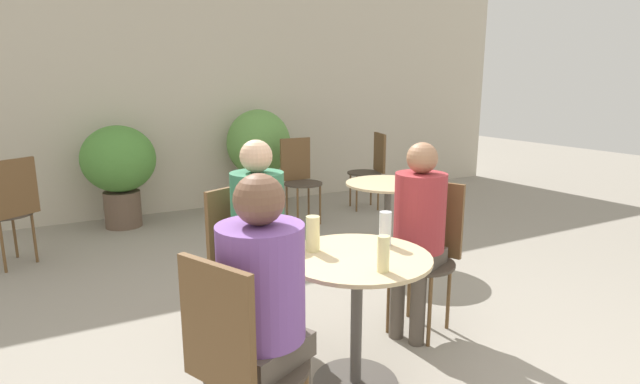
{
  "coord_description": "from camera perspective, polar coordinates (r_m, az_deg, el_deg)",
  "views": [
    {
      "loc": [
        -1.33,
        -1.99,
        1.57
      ],
      "look_at": [
        -0.04,
        0.42,
        0.97
      ],
      "focal_mm": 28.0,
      "sensor_mm": 36.0,
      "label": 1
    }
  ],
  "objects": [
    {
      "name": "ground_plane",
      "position": [
        2.86,
        5.03,
        -20.88
      ],
      "size": [
        20.0,
        20.0,
        0.0
      ],
      "primitive_type": "plane",
      "color": "gray"
    },
    {
      "name": "seated_person_0",
      "position": [
        3.09,
        11.18,
        -3.48
      ],
      "size": [
        0.38,
        0.36,
        1.22
      ],
      "rotation": [
        0.0,
        0.0,
        -1.14
      ],
      "color": "brown",
      "rests_on": "ground_plane"
    },
    {
      "name": "cafe_table_far",
      "position": [
        4.42,
        7.74,
        -1.38
      ],
      "size": [
        0.74,
        0.74,
        0.72
      ],
      "color": "#514C47",
      "rests_on": "ground_plane"
    },
    {
      "name": "beer_glass_2",
      "position": [
        2.68,
        7.47,
        -4.14
      ],
      "size": [
        0.07,
        0.07,
        0.18
      ],
      "color": "silver",
      "rests_on": "cafe_table_near"
    },
    {
      "name": "bistro_chair_4",
      "position": [
        6.3,
        6.0,
        3.2
      ],
      "size": [
        0.47,
        0.45,
        0.95
      ],
      "rotation": [
        0.0,
        0.0,
        4.45
      ],
      "color": "#42382D",
      "rests_on": "ground_plane"
    },
    {
      "name": "bistro_chair_3",
      "position": [
        5.67,
        -2.41,
        2.23
      ],
      "size": [
        0.43,
        0.43,
        0.95
      ],
      "rotation": [
        0.0,
        0.0,
        0.01
      ],
      "color": "#42382D",
      "rests_on": "ground_plane"
    },
    {
      "name": "bistro_chair_5",
      "position": [
        4.97,
        -31.83,
        -1.11
      ],
      "size": [
        0.49,
        0.49,
        0.95
      ],
      "rotation": [
        0.0,
        0.0,
        3.76
      ],
      "color": "#42382D",
      "rests_on": "ground_plane"
    },
    {
      "name": "bistro_chair_2",
      "position": [
        2.01,
        -9.5,
        -17.64
      ],
      "size": [
        0.48,
        0.47,
        0.95
      ],
      "rotation": [
        0.0,
        0.0,
        -4.28
      ],
      "color": "#42382D",
      "rests_on": "ground_plane"
    },
    {
      "name": "storefront_wall",
      "position": [
        6.34,
        -16.3,
        11.31
      ],
      "size": [
        10.0,
        0.06,
        3.0
      ],
      "color": "beige",
      "rests_on": "ground_plane"
    },
    {
      "name": "seated_person_1",
      "position": [
        2.92,
        -6.92,
        -3.9
      ],
      "size": [
        0.36,
        0.38,
        1.25
      ],
      "rotation": [
        0.0,
        0.0,
        0.43
      ],
      "color": "#42475B",
      "rests_on": "ground_plane"
    },
    {
      "name": "bistro_chair_0",
      "position": [
        3.27,
        12.27,
        -5.68
      ],
      "size": [
        0.48,
        0.47,
        0.95
      ],
      "rotation": [
        0.0,
        0.0,
        -1.14
      ],
      "color": "#42382D",
      "rests_on": "ground_plane"
    },
    {
      "name": "bistro_chair_1",
      "position": [
        3.09,
        -8.92,
        -6.66
      ],
      "size": [
        0.47,
        0.48,
        0.95
      ],
      "rotation": [
        0.0,
        0.0,
        0.43
      ],
      "color": "#42382D",
      "rests_on": "ground_plane"
    },
    {
      "name": "seated_person_2",
      "position": [
        2.03,
        -6.38,
        -11.87
      ],
      "size": [
        0.42,
        0.4,
        1.24
      ],
      "rotation": [
        0.0,
        0.0,
        2.0
      ],
      "color": "brown",
      "rests_on": "ground_plane"
    },
    {
      "name": "potted_plant_1",
      "position": [
        6.28,
        -7.0,
        4.8
      ],
      "size": [
        0.79,
        0.79,
        1.25
      ],
      "color": "#93664C",
      "rests_on": "ground_plane"
    },
    {
      "name": "beer_glass_1",
      "position": [
        2.31,
        7.24,
        -7.03
      ],
      "size": [
        0.06,
        0.06,
        0.17
      ],
      "color": "beige",
      "rests_on": "cafe_table_near"
    },
    {
      "name": "cafe_table_near",
      "position": [
        2.6,
        4.23,
        -11.19
      ],
      "size": [
        0.75,
        0.75,
        0.72
      ],
      "color": "#514C47",
      "rests_on": "ground_plane"
    },
    {
      "name": "potted_plant_0",
      "position": [
        5.84,
        -21.98,
        2.87
      ],
      "size": [
        0.78,
        0.78,
        1.12
      ],
      "color": "brown",
      "rests_on": "ground_plane"
    },
    {
      "name": "beer_glass_0",
      "position": [
        2.57,
        -0.82,
        -4.79
      ],
      "size": [
        0.07,
        0.07,
        0.18
      ],
      "color": "beige",
      "rests_on": "cafe_table_near"
    }
  ]
}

